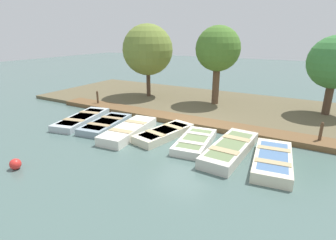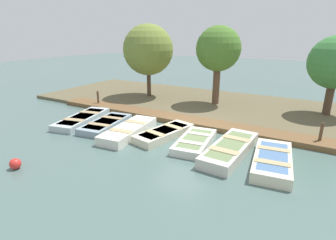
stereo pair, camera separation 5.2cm
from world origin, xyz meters
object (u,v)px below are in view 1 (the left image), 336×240
Objects in this scene: rowboat_6 at (273,160)px; park_tree_far_left at (148,50)px; mooring_post_near at (98,99)px; rowboat_4 at (195,141)px; rowboat_1 at (106,124)px; rowboat_2 at (129,130)px; rowboat_3 at (164,133)px; buoy at (15,164)px; park_tree_left at (218,50)px; rowboat_0 at (82,119)px; mooring_post_far at (321,134)px; park_tree_center at (335,63)px; rowboat_5 at (230,149)px.

park_tree_far_left is (-6.09, -9.13, 3.10)m from rowboat_6.
rowboat_4 is at bearing 72.21° from mooring_post_near.
rowboat_2 is (0.24, 1.59, 0.05)m from rowboat_1.
buoy reaches higher than rowboat_3.
buoy is at bearing -5.36° from rowboat_1.
rowboat_6 is at bearing 34.56° from park_tree_left.
rowboat_0 is at bearing -1.42° from park_tree_far_left.
mooring_post_far is at bearing 104.91° from rowboat_2.
park_tree_left is (-3.67, 6.25, 2.93)m from mooring_post_near.
park_tree_center reaches higher than mooring_post_near.
rowboat_5 is 3.87m from mooring_post_far.
mooring_post_near is (-2.55, -9.12, 0.30)m from rowboat_5.
rowboat_5 is (-0.04, 6.14, 0.05)m from rowboat_1.
rowboat_3 is 0.64× the size of park_tree_left.
rowboat_4 is at bearing 137.28° from buoy.
park_tree_far_left reaches higher than park_tree_left.
rowboat_2 is at bearing 72.90° from rowboat_1.
rowboat_4 is at bearing 78.85° from rowboat_0.
rowboat_5 is at bearing 82.02° from rowboat_1.
rowboat_1 is 0.91× the size of rowboat_2.
rowboat_4 is at bearing 46.40° from park_tree_far_left.
rowboat_5 is at bearing 77.87° from rowboat_0.
rowboat_0 is 1.19× the size of rowboat_3.
rowboat_2 is at bearing -57.67° from rowboat_3.
park_tree_left is 1.12× the size of park_tree_center.
rowboat_6 is (-0.12, 6.08, -0.01)m from rowboat_2.
rowboat_0 is 6.73m from park_tree_far_left.
park_tree_far_left reaches higher than park_tree_center.
mooring_post_far is 11.37m from park_tree_far_left.
rowboat_0 is 1.19× the size of rowboat_1.
rowboat_4 is 8.03m from mooring_post_near.
mooring_post_near is 0.20× the size of park_tree_far_left.
park_tree_far_left is at bearing -84.41° from park_tree_center.
rowboat_1 is 3.07× the size of mooring_post_near.
mooring_post_near reaches higher than rowboat_3.
mooring_post_near is 12.01m from mooring_post_far.
rowboat_5 is (0.10, 1.48, 0.05)m from rowboat_4.
park_tree_center is (-7.01, 9.25, 2.76)m from rowboat_1.
rowboat_5 is at bearing 87.65° from rowboat_2.
rowboat_1 is at bearing -95.55° from rowboat_4.
rowboat_6 is 3.08× the size of mooring_post_far.
rowboat_4 is 3.03m from rowboat_6.
mooring_post_far is at bearing 72.19° from park_tree_far_left.
rowboat_2 is 3.09m from rowboat_4.
buoy is at bearing -37.73° from park_tree_center.
rowboat_1 is 0.62× the size of park_tree_far_left.
rowboat_2 is 0.96× the size of rowboat_5.
park_tree_left reaches higher than rowboat_4.
rowboat_0 is 1.03× the size of rowboat_5.
park_tree_far_left is 1.16× the size of park_tree_center.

